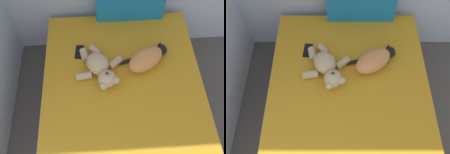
% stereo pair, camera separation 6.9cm
% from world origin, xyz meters
% --- Properties ---
extents(bed, '(1.38, 1.92, 0.52)m').
position_xyz_m(bed, '(1.08, 3.25, 0.26)').
color(bed, '#9E7A56').
rests_on(bed, ground_plane).
extents(cat, '(0.43, 0.35, 0.15)m').
position_xyz_m(cat, '(1.29, 3.58, 0.59)').
color(cat, '#D18447').
rests_on(cat, bed).
extents(teddy_bear, '(0.41, 0.49, 0.16)m').
position_xyz_m(teddy_bear, '(0.89, 3.50, 0.59)').
color(teddy_bear, tan).
rests_on(teddy_bear, bed).
extents(cell_phone, '(0.08, 0.15, 0.01)m').
position_xyz_m(cell_phone, '(0.71, 3.73, 0.53)').
color(cell_phone, black).
rests_on(cell_phone, bed).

